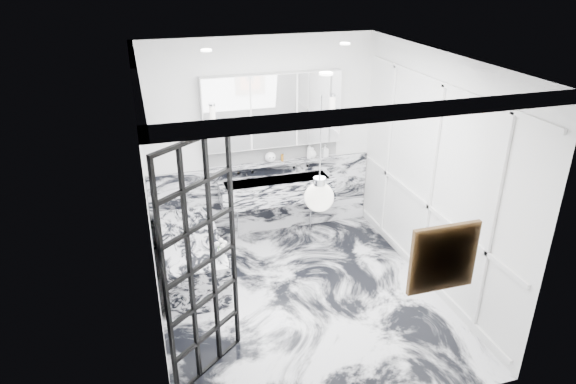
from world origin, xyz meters
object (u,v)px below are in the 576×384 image
object	(u,v)px
crittall_door	(202,265)
trough_sink	(277,190)
mirror_cabinet	(273,111)
bathtub	(190,256)

from	to	relation	value
crittall_door	trough_sink	size ratio (longest dim) A/B	1.47
trough_sink	mirror_cabinet	size ratio (longest dim) A/B	0.84
trough_sink	bathtub	bearing A→B (deg)	-153.52
trough_sink	mirror_cabinet	world-z (taller)	mirror_cabinet
mirror_cabinet	trough_sink	bearing A→B (deg)	-90.00
trough_sink	bathtub	size ratio (longest dim) A/B	0.97
mirror_cabinet	bathtub	distance (m)	2.20
trough_sink	mirror_cabinet	distance (m)	1.10
mirror_cabinet	crittall_door	bearing A→B (deg)	-118.40
crittall_door	bathtub	world-z (taller)	crittall_door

